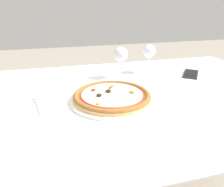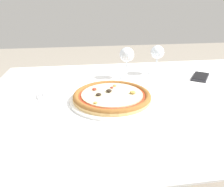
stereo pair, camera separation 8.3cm
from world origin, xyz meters
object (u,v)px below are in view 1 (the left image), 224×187
object	(u,v)px
wine_glass_far_right	(121,56)
cell_phone	(191,74)
fork	(39,104)
pizza_plate	(112,97)
dining_table	(146,110)
wine_glass_far_left	(149,53)

from	to	relation	value
wine_glass_far_right	cell_phone	xyz separation A→B (m)	(0.37, -0.05, -0.11)
cell_phone	wine_glass_far_right	bearing A→B (deg)	172.09
fork	pizza_plate	bearing A→B (deg)	-7.59
dining_table	wine_glass_far_right	bearing A→B (deg)	105.44
fork	wine_glass_far_left	distance (m)	0.62
wine_glass_far_left	fork	bearing A→B (deg)	-154.70
dining_table	cell_phone	world-z (taller)	cell_phone
wine_glass_far_left	pizza_plate	bearing A→B (deg)	-133.08
pizza_plate	cell_phone	bearing A→B (deg)	23.10
fork	cell_phone	size ratio (longest dim) A/B	1.08
pizza_plate	fork	bearing A→B (deg)	172.41
wine_glass_far_right	fork	bearing A→B (deg)	-150.29
fork	cell_phone	distance (m)	0.77
wine_glass_far_left	cell_phone	world-z (taller)	wine_glass_far_left
dining_table	pizza_plate	distance (m)	0.20
wine_glass_far_right	cell_phone	size ratio (longest dim) A/B	0.98
pizza_plate	cell_phone	distance (m)	0.52
pizza_plate	wine_glass_far_right	bearing A→B (deg)	66.63
wine_glass_far_left	cell_phone	distance (m)	0.24
pizza_plate	fork	xyz separation A→B (m)	(-0.27, 0.04, -0.01)
cell_phone	fork	bearing A→B (deg)	-167.42
dining_table	wine_glass_far_left	size ratio (longest dim) A/B	9.04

